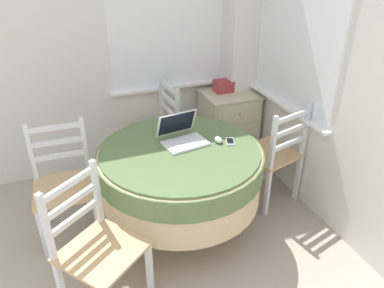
{
  "coord_description": "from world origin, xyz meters",
  "views": [
    {
      "loc": [
        0.43,
        -0.75,
        2.06
      ],
      "look_at": [
        1.33,
        1.62,
        0.65
      ],
      "focal_mm": 35.0,
      "sensor_mm": 36.0,
      "label": 1
    }
  ],
  "objects_px": {
    "corner_cabinet": "(228,125)",
    "round_dining_table": "(180,170)",
    "laptop": "(182,136)",
    "dining_chair_near_right_window": "(273,155)",
    "computer_mouse": "(218,140)",
    "dining_chair_left_flank": "(64,185)",
    "dining_chair_near_back_window": "(156,131)",
    "dining_chair_camera_near": "(96,248)",
    "storage_box": "(223,86)",
    "cell_phone": "(230,141)"
  },
  "relations": [
    {
      "from": "computer_mouse",
      "to": "corner_cabinet",
      "type": "relative_size",
      "value": 0.12
    },
    {
      "from": "laptop",
      "to": "computer_mouse",
      "type": "bearing_deg",
      "value": -23.3
    },
    {
      "from": "computer_mouse",
      "to": "dining_chair_camera_near",
      "type": "height_order",
      "value": "dining_chair_camera_near"
    },
    {
      "from": "laptop",
      "to": "computer_mouse",
      "type": "distance_m",
      "value": 0.27
    },
    {
      "from": "computer_mouse",
      "to": "round_dining_table",
      "type": "bearing_deg",
      "value": 178.48
    },
    {
      "from": "computer_mouse",
      "to": "storage_box",
      "type": "bearing_deg",
      "value": 63.04
    },
    {
      "from": "laptop",
      "to": "dining_chair_near_back_window",
      "type": "height_order",
      "value": "laptop"
    },
    {
      "from": "computer_mouse",
      "to": "dining_chair_near_right_window",
      "type": "bearing_deg",
      "value": 8.44
    },
    {
      "from": "computer_mouse",
      "to": "dining_chair_left_flank",
      "type": "relative_size",
      "value": 0.09
    },
    {
      "from": "computer_mouse",
      "to": "dining_chair_left_flank",
      "type": "distance_m",
      "value": 1.19
    },
    {
      "from": "cell_phone",
      "to": "dining_chair_near_back_window",
      "type": "distance_m",
      "value": 0.99
    },
    {
      "from": "laptop",
      "to": "dining_chair_left_flank",
      "type": "distance_m",
      "value": 0.95
    },
    {
      "from": "computer_mouse",
      "to": "dining_chair_camera_near",
      "type": "bearing_deg",
      "value": -154.15
    },
    {
      "from": "round_dining_table",
      "to": "storage_box",
      "type": "distance_m",
      "value": 1.25
    },
    {
      "from": "dining_chair_camera_near",
      "to": "storage_box",
      "type": "height_order",
      "value": "dining_chair_camera_near"
    },
    {
      "from": "dining_chair_near_right_window",
      "to": "dining_chair_camera_near",
      "type": "distance_m",
      "value": 1.66
    },
    {
      "from": "dining_chair_near_back_window",
      "to": "corner_cabinet",
      "type": "relative_size",
      "value": 1.27
    },
    {
      "from": "computer_mouse",
      "to": "storage_box",
      "type": "distance_m",
      "value": 1.07
    },
    {
      "from": "dining_chair_camera_near",
      "to": "storage_box",
      "type": "distance_m",
      "value": 2.09
    },
    {
      "from": "corner_cabinet",
      "to": "round_dining_table",
      "type": "bearing_deg",
      "value": -132.99
    },
    {
      "from": "round_dining_table",
      "to": "dining_chair_near_right_window",
      "type": "distance_m",
      "value": 0.86
    },
    {
      "from": "cell_phone",
      "to": "corner_cabinet",
      "type": "relative_size",
      "value": 0.19
    },
    {
      "from": "dining_chair_near_right_window",
      "to": "dining_chair_left_flank",
      "type": "height_order",
      "value": "same"
    },
    {
      "from": "dining_chair_near_right_window",
      "to": "dining_chair_camera_near",
      "type": "xyz_separation_m",
      "value": [
        -1.56,
        -0.57,
        0.0
      ]
    },
    {
      "from": "laptop",
      "to": "dining_chair_near_right_window",
      "type": "relative_size",
      "value": 0.39
    },
    {
      "from": "dining_chair_camera_near",
      "to": "dining_chair_left_flank",
      "type": "height_order",
      "value": "same"
    },
    {
      "from": "corner_cabinet",
      "to": "cell_phone",
      "type": "bearing_deg",
      "value": -115.76
    },
    {
      "from": "dining_chair_near_right_window",
      "to": "dining_chair_left_flank",
      "type": "xyz_separation_m",
      "value": [
        -1.68,
        0.17,
        0.0
      ]
    },
    {
      "from": "laptop",
      "to": "storage_box",
      "type": "distance_m",
      "value": 1.12
    },
    {
      "from": "laptop",
      "to": "dining_chair_camera_near",
      "type": "height_order",
      "value": "laptop"
    },
    {
      "from": "dining_chair_near_right_window",
      "to": "round_dining_table",
      "type": "bearing_deg",
      "value": -175.01
    },
    {
      "from": "round_dining_table",
      "to": "cell_phone",
      "type": "relative_size",
      "value": 9.18
    },
    {
      "from": "dining_chair_near_back_window",
      "to": "dining_chair_left_flank",
      "type": "height_order",
      "value": "same"
    },
    {
      "from": "round_dining_table",
      "to": "dining_chair_near_back_window",
      "type": "xyz_separation_m",
      "value": [
        0.06,
        0.86,
        -0.09
      ]
    },
    {
      "from": "computer_mouse",
      "to": "storage_box",
      "type": "xyz_separation_m",
      "value": [
        0.49,
        0.96,
        0.03
      ]
    },
    {
      "from": "laptop",
      "to": "dining_chair_near_right_window",
      "type": "xyz_separation_m",
      "value": [
        0.8,
        -0.02,
        -0.32
      ]
    },
    {
      "from": "round_dining_table",
      "to": "dining_chair_camera_near",
      "type": "relative_size",
      "value": 1.33
    },
    {
      "from": "round_dining_table",
      "to": "dining_chair_near_right_window",
      "type": "relative_size",
      "value": 1.33
    },
    {
      "from": "laptop",
      "to": "dining_chair_near_back_window",
      "type": "xyz_separation_m",
      "value": [
        0.01,
        0.76,
        -0.32
      ]
    },
    {
      "from": "storage_box",
      "to": "dining_chair_camera_near",
      "type": "bearing_deg",
      "value": -135.87
    },
    {
      "from": "dining_chair_camera_near",
      "to": "computer_mouse",
      "type": "bearing_deg",
      "value": 25.85
    },
    {
      "from": "corner_cabinet",
      "to": "dining_chair_near_right_window",
      "type": "bearing_deg",
      "value": -88.09
    },
    {
      "from": "round_dining_table",
      "to": "dining_chair_near_back_window",
      "type": "relative_size",
      "value": 1.33
    },
    {
      "from": "laptop",
      "to": "dining_chair_camera_near",
      "type": "bearing_deg",
      "value": -141.84
    },
    {
      "from": "laptop",
      "to": "dining_chair_near_right_window",
      "type": "height_order",
      "value": "laptop"
    },
    {
      "from": "dining_chair_left_flank",
      "to": "dining_chair_camera_near",
      "type": "bearing_deg",
      "value": -80.17
    },
    {
      "from": "dining_chair_camera_near",
      "to": "dining_chair_near_right_window",
      "type": "bearing_deg",
      "value": 20.0
    },
    {
      "from": "computer_mouse",
      "to": "dining_chair_left_flank",
      "type": "xyz_separation_m",
      "value": [
        -1.13,
        0.26,
        -0.29
      ]
    },
    {
      "from": "dining_chair_camera_near",
      "to": "storage_box",
      "type": "relative_size",
      "value": 5.04
    },
    {
      "from": "round_dining_table",
      "to": "dining_chair_left_flank",
      "type": "relative_size",
      "value": 1.33
    }
  ]
}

